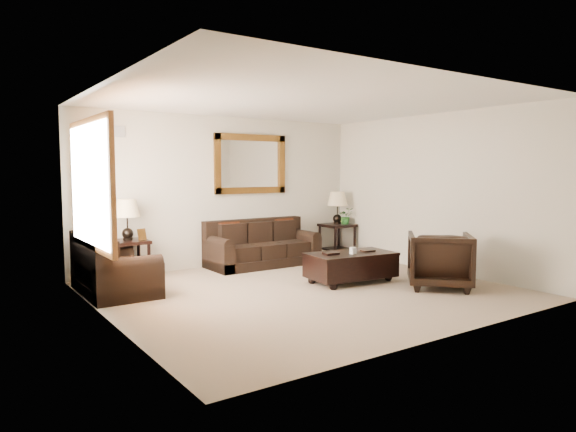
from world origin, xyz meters
TOP-DOWN VIEW (x-y plane):
  - room at (0.00, 0.00)m, footprint 5.51×5.01m
  - window at (-2.70, 0.90)m, footprint 0.07×1.96m
  - mirror at (0.55, 2.47)m, footprint 1.50×0.06m
  - air_vent at (-1.90, 2.48)m, footprint 0.25×0.02m
  - sofa at (0.55, 2.10)m, footprint 2.03×0.88m
  - loveseat at (-2.34, 1.43)m, footprint 0.89×1.50m
  - end_table_left at (-1.87, 2.17)m, footprint 0.58×0.58m
  - end_table_right at (2.40, 2.16)m, footprint 0.59×0.59m
  - coffee_table at (0.93, 0.08)m, footprint 1.42×0.87m
  - armchair at (1.75, -0.96)m, footprint 1.20×1.20m
  - potted_plant at (2.53, 2.06)m, footprint 0.39×0.41m

SIDE VIEW (x-z plane):
  - coffee_table at x=0.93m, z-range 0.00..0.57m
  - sofa at x=0.55m, z-range -0.11..0.72m
  - loveseat at x=-2.34m, z-range -0.11..0.73m
  - armchair at x=1.75m, z-range 0.00..0.91m
  - potted_plant at x=2.53m, z-range 0.64..0.90m
  - end_table_left at x=-1.87m, z-range 0.19..1.48m
  - end_table_right at x=2.40m, z-range 0.20..1.50m
  - room at x=0.00m, z-range 0.00..2.71m
  - window at x=-2.70m, z-range 0.72..2.38m
  - mirror at x=0.55m, z-range 1.30..2.40m
  - air_vent at x=-1.90m, z-range 2.26..2.44m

